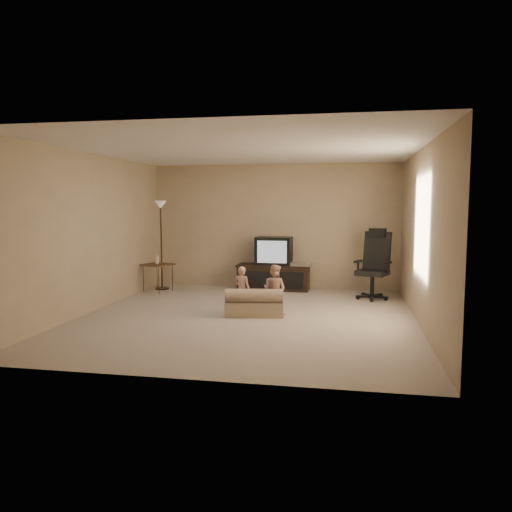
{
  "coord_description": "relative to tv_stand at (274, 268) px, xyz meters",
  "views": [
    {
      "loc": [
        1.51,
        -7.27,
        1.71
      ],
      "look_at": [
        0.03,
        0.6,
        0.87
      ],
      "focal_mm": 35.0,
      "sensor_mm": 36.0,
      "label": 1
    }
  ],
  "objects": [
    {
      "name": "child_sofa",
      "position": [
        0.05,
        -2.36,
        -0.26
      ],
      "size": [
        0.95,
        0.63,
        0.43
      ],
      "rotation": [
        0.0,
        0.0,
        0.15
      ],
      "color": "tan",
      "rests_on": "floor"
    },
    {
      "name": "office_chair",
      "position": [
        1.91,
        -0.62,
        0.02
      ],
      "size": [
        0.75,
        0.77,
        1.27
      ],
      "rotation": [
        0.0,
        0.0,
        -0.36
      ],
      "color": "black",
      "rests_on": "floor"
    },
    {
      "name": "room_shell",
      "position": [
        -0.05,
        -2.49,
        1.08
      ],
      "size": [
        5.5,
        5.5,
        5.5
      ],
      "color": "silver",
      "rests_on": "floor"
    },
    {
      "name": "floor",
      "position": [
        -0.05,
        -2.49,
        -0.44
      ],
      "size": [
        5.5,
        5.5,
        0.0
      ],
      "primitive_type": "plane",
      "color": "#B09F8C",
      "rests_on": "ground"
    },
    {
      "name": "toddler_left",
      "position": [
        -0.18,
        -2.21,
        -0.07
      ],
      "size": [
        0.3,
        0.24,
        0.74
      ],
      "primitive_type": "imported",
      "rotation": [
        0.0,
        0.0,
        2.97
      ],
      "color": "tan",
      "rests_on": "floor"
    },
    {
      "name": "floor_lamp",
      "position": [
        -2.22,
        -0.36,
        0.85
      ],
      "size": [
        0.28,
        0.28,
        1.77
      ],
      "color": "#2F2015",
      "rests_on": "floor"
    },
    {
      "name": "tv_stand",
      "position": [
        0.0,
        0.0,
        0.0
      ],
      "size": [
        1.48,
        0.55,
        1.05
      ],
      "rotation": [
        0.0,
        0.0,
        -0.01
      ],
      "color": "black",
      "rests_on": "floor"
    },
    {
      "name": "side_table",
      "position": [
        -2.2,
        -0.64,
        0.09
      ],
      "size": [
        0.63,
        0.63,
        0.74
      ],
      "rotation": [
        0.0,
        0.0,
        -0.35
      ],
      "color": "brown",
      "rests_on": "floor"
    },
    {
      "name": "toddler_right",
      "position": [
        0.35,
        -2.27,
        -0.05
      ],
      "size": [
        0.43,
        0.33,
        0.78
      ],
      "primitive_type": "imported",
      "rotation": [
        0.0,
        0.0,
        2.77
      ],
      "color": "tan",
      "rests_on": "floor"
    }
  ]
}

